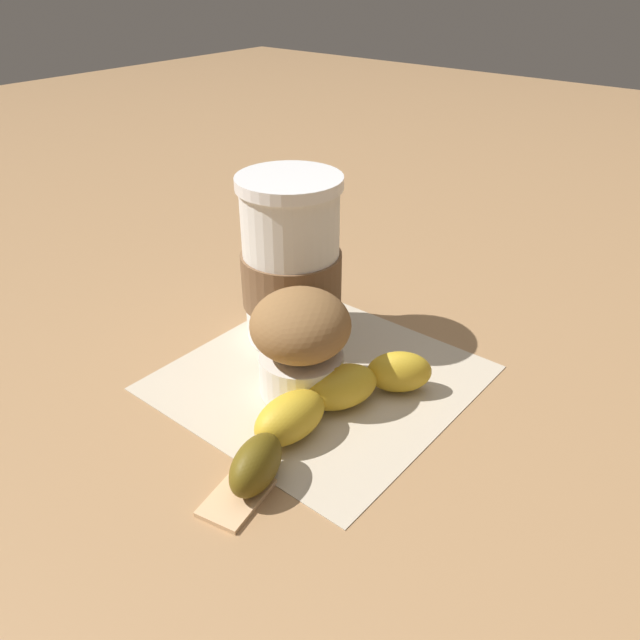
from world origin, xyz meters
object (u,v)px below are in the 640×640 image
sugar_packet (236,495)px  muffin (301,341)px  coffee_cup (291,265)px  banana (323,406)px

sugar_packet → muffin: bearing=110.0°
coffee_cup → sugar_packet: size_ratio=3.02×
coffee_cup → sugar_packet: 0.22m
banana → coffee_cup: bearing=141.1°
muffin → banana: bearing=-29.3°
muffin → sugar_packet: (0.04, -0.12, -0.05)m
muffin → banana: size_ratio=0.44×
muffin → banana: muffin is taller
coffee_cup → muffin: coffee_cup is taller
muffin → sugar_packet: 0.13m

